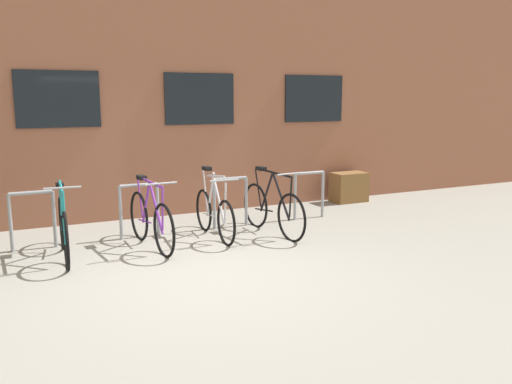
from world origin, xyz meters
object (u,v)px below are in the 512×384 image
(bicycle_silver, at_px, (214,213))
(planter_box, at_px, (349,187))
(bicycle_teal, at_px, (63,228))
(bicycle_purple, at_px, (151,220))
(bicycle_black, at_px, (272,208))

(bicycle_silver, height_order, planter_box, bicycle_silver)
(bicycle_silver, bearing_deg, bicycle_teal, -176.56)
(bicycle_silver, bearing_deg, bicycle_purple, -172.36)
(bicycle_purple, bearing_deg, planter_box, 18.92)
(bicycle_black, relative_size, bicycle_teal, 1.01)
(bicycle_black, bearing_deg, bicycle_silver, 168.32)
(bicycle_purple, xyz_separation_m, bicycle_teal, (-1.17, 0.00, 0.00))
(bicycle_black, distance_m, bicycle_teal, 3.10)
(bicycle_silver, height_order, bicycle_purple, bicycle_silver)
(bicycle_purple, bearing_deg, bicycle_silver, 7.64)
(planter_box, bearing_deg, bicycle_silver, -158.01)
(bicycle_purple, relative_size, bicycle_teal, 0.99)
(bicycle_purple, distance_m, bicycle_black, 1.92)
(bicycle_silver, distance_m, bicycle_black, 0.92)
(planter_box, bearing_deg, bicycle_teal, -164.82)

